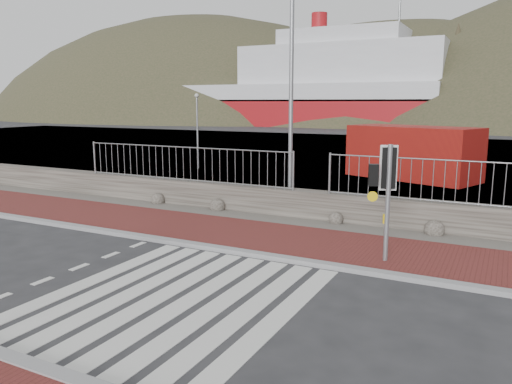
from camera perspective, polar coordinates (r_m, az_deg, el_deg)
The scene contains 15 objects.
ground at distance 9.77m, azimuth -9.23°, elevation -11.91°, with size 220.00×220.00×0.00m, color #28282B.
sidewalk_far at distance 13.45m, azimuth 2.17°, elevation -5.39°, with size 40.00×3.00×0.08m, color maroon.
kerb_near at distance 7.78m, azimuth -23.05°, elevation -18.30°, with size 40.00×0.25×0.12m, color gray.
kerb_far at distance 12.16m, azimuth -0.82°, elevation -7.05°, with size 40.00×0.25×0.12m, color gray.
zebra_crossing at distance 9.77m, azimuth -9.23°, elevation -11.87°, with size 4.62×5.60×0.01m.
gravel_strip at distance 15.23m, azimuth 5.34°, elevation -3.59°, with size 40.00×1.50×0.06m, color #59544C.
stone_wall at distance 15.87m, azimuth 6.44°, elevation -1.50°, with size 40.00×0.60×0.90m, color #413C36.
railing at distance 15.51m, azimuth 6.34°, elevation 3.36°, with size 18.07×0.07×1.22m.
quay at distance 35.77m, azimuth 18.16°, elevation 3.87°, with size 120.00×40.00×0.50m, color #4C4C4F.
water at distance 70.47m, azimuth 22.68°, elevation 6.50°, with size 220.00×50.00×0.05m, color #3F4C54.
ferry at distance 80.97m, azimuth 5.28°, elevation 11.42°, with size 50.00×16.00×20.00m.
hills_backdrop at distance 98.85m, azimuth 26.85°, elevation -6.56°, with size 254.00×90.00×100.00m.
traffic_signal_far at distance 11.51m, azimuth 14.76°, elevation 1.52°, with size 0.67×0.42×2.74m.
streetlight at distance 16.67m, azimuth 4.53°, elevation 13.35°, with size 1.72×0.33×8.13m.
shipping_container at distance 25.22m, azimuth 17.45°, elevation 4.31°, with size 6.03×2.51×2.51m, color #9D1B11.
Camera 1 is at (5.42, -7.26, 3.67)m, focal length 35.00 mm.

